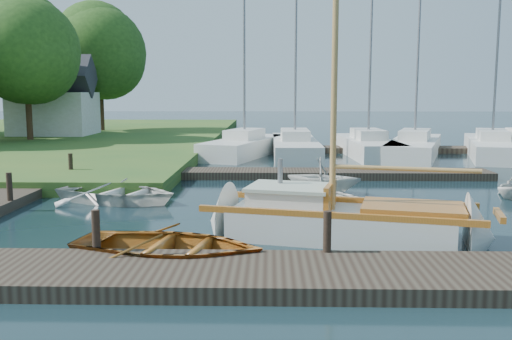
{
  "coord_description": "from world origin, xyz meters",
  "views": [
    {
      "loc": [
        0.39,
        -15.75,
        3.39
      ],
      "look_at": [
        0.0,
        0.0,
        1.2
      ],
      "focal_mm": 40.0,
      "sensor_mm": 36.0,
      "label": 1
    }
  ],
  "objects_px": {
    "tender_c": "(303,193)",
    "marina_boat_1": "(295,146)",
    "mooring_post_4": "(9,187)",
    "tender_b": "(324,174)",
    "sailboat": "(348,224)",
    "tender_a": "(117,190)",
    "house_c": "(54,103)",
    "tree_3": "(26,49)",
    "dinghy": "(168,241)",
    "marina_boat_0": "(245,145)",
    "mooring_post_1": "(96,230)",
    "mooring_post_2": "(327,232)",
    "mooring_post_5": "(71,164)",
    "marina_boat_3": "(415,146)",
    "tree_7": "(100,52)",
    "marina_boat_2": "(368,145)"
  },
  "relations": [
    {
      "from": "marina_boat_0",
      "to": "mooring_post_4",
      "type": "bearing_deg",
      "value": 175.46
    },
    {
      "from": "mooring_post_2",
      "to": "tender_a",
      "type": "xyz_separation_m",
      "value": [
        -5.78,
        6.32,
        -0.3
      ]
    },
    {
      "from": "mooring_post_2",
      "to": "mooring_post_5",
      "type": "distance_m",
      "value": 13.12
    },
    {
      "from": "dinghy",
      "to": "marina_boat_2",
      "type": "relative_size",
      "value": 0.37
    },
    {
      "from": "dinghy",
      "to": "marina_boat_1",
      "type": "distance_m",
      "value": 18.83
    },
    {
      "from": "marina_boat_3",
      "to": "house_c",
      "type": "xyz_separation_m",
      "value": [
        -21.88,
        8.18,
        2.01
      ]
    },
    {
      "from": "marina_boat_1",
      "to": "house_c",
      "type": "xyz_separation_m",
      "value": [
        -15.68,
        8.17,
        2.02
      ]
    },
    {
      "from": "dinghy",
      "to": "marina_boat_0",
      "type": "height_order",
      "value": "marina_boat_0"
    },
    {
      "from": "dinghy",
      "to": "marina_boat_1",
      "type": "relative_size",
      "value": 0.35
    },
    {
      "from": "tender_a",
      "to": "tender_b",
      "type": "relative_size",
      "value": 1.55
    },
    {
      "from": "mooring_post_2",
      "to": "sailboat",
      "type": "height_order",
      "value": "sailboat"
    },
    {
      "from": "tender_c",
      "to": "marina_boat_1",
      "type": "height_order",
      "value": "marina_boat_1"
    },
    {
      "from": "dinghy",
      "to": "tree_3",
      "type": "xyz_separation_m",
      "value": [
        -12.36,
        22.75,
        5.41
      ]
    },
    {
      "from": "mooring_post_1",
      "to": "marina_boat_2",
      "type": "xyz_separation_m",
      "value": [
        8.53,
        19.13,
        -0.13
      ]
    },
    {
      "from": "sailboat",
      "to": "tender_a",
      "type": "xyz_separation_m",
      "value": [
        -6.46,
        4.2,
        0.05
      ]
    },
    {
      "from": "tender_a",
      "to": "tender_c",
      "type": "height_order",
      "value": "tender_a"
    },
    {
      "from": "mooring_post_2",
      "to": "house_c",
      "type": "distance_m",
      "value": 31.19
    },
    {
      "from": "dinghy",
      "to": "tender_c",
      "type": "distance_m",
      "value": 6.44
    },
    {
      "from": "tender_c",
      "to": "marina_boat_3",
      "type": "height_order",
      "value": "marina_boat_3"
    },
    {
      "from": "tender_c",
      "to": "mooring_post_5",
      "type": "bearing_deg",
      "value": 90.9
    },
    {
      "from": "tender_a",
      "to": "sailboat",
      "type": "bearing_deg",
      "value": -105.3
    },
    {
      "from": "sailboat",
      "to": "tender_a",
      "type": "bearing_deg",
      "value": 160.6
    },
    {
      "from": "mooring_post_4",
      "to": "tree_7",
      "type": "bearing_deg",
      "value": 100.86
    },
    {
      "from": "mooring_post_4",
      "to": "tender_b",
      "type": "distance_m",
      "value": 9.65
    },
    {
      "from": "dinghy",
      "to": "tender_a",
      "type": "distance_m",
      "value": 6.57
    },
    {
      "from": "marina_boat_2",
      "to": "marina_boat_3",
      "type": "xyz_separation_m",
      "value": [
        2.34,
        -0.3,
        0.01
      ]
    },
    {
      "from": "tender_b",
      "to": "tender_c",
      "type": "xyz_separation_m",
      "value": [
        -0.79,
        -2.02,
        -0.26
      ]
    },
    {
      "from": "mooring_post_1",
      "to": "tender_c",
      "type": "xyz_separation_m",
      "value": [
        4.38,
        5.98,
        -0.31
      ]
    },
    {
      "from": "tree_7",
      "to": "marina_boat_2",
      "type": "bearing_deg",
      "value": -34.22
    },
    {
      "from": "mooring_post_2",
      "to": "marina_boat_0",
      "type": "xyz_separation_m",
      "value": [
        -2.45,
        19.01,
        -0.14
      ]
    },
    {
      "from": "tender_b",
      "to": "marina_boat_3",
      "type": "distance_m",
      "value": 12.24
    },
    {
      "from": "tender_a",
      "to": "marina_boat_0",
      "type": "height_order",
      "value": "marina_boat_0"
    },
    {
      "from": "mooring_post_1",
      "to": "house_c",
      "type": "height_order",
      "value": "house_c"
    },
    {
      "from": "mooring_post_1",
      "to": "sailboat",
      "type": "relative_size",
      "value": 0.08
    },
    {
      "from": "tender_c",
      "to": "sailboat",
      "type": "bearing_deg",
      "value": -141.74
    },
    {
      "from": "sailboat",
      "to": "mooring_post_5",
      "type": "bearing_deg",
      "value": 152.98
    },
    {
      "from": "tender_c",
      "to": "tender_a",
      "type": "bearing_deg",
      "value": 113.12
    },
    {
      "from": "dinghy",
      "to": "tender_b",
      "type": "xyz_separation_m",
      "value": [
        3.81,
        7.7,
        0.25
      ]
    },
    {
      "from": "marina_boat_0",
      "to": "house_c",
      "type": "relative_size",
      "value": 1.86
    },
    {
      "from": "house_c",
      "to": "dinghy",
      "type": "bearing_deg",
      "value": -65.16
    },
    {
      "from": "mooring_post_4",
      "to": "tender_b",
      "type": "height_order",
      "value": "tender_b"
    },
    {
      "from": "house_c",
      "to": "tree_3",
      "type": "distance_m",
      "value": 5.1
    },
    {
      "from": "sailboat",
      "to": "tender_a",
      "type": "relative_size",
      "value": 2.57
    },
    {
      "from": "marina_boat_1",
      "to": "marina_boat_2",
      "type": "distance_m",
      "value": 3.86
    },
    {
      "from": "mooring_post_2",
      "to": "tree_7",
      "type": "distance_m",
      "value": 34.3
    },
    {
      "from": "tree_3",
      "to": "mooring_post_5",
      "type": "bearing_deg",
      "value": -61.8
    },
    {
      "from": "mooring_post_1",
      "to": "tender_b",
      "type": "relative_size",
      "value": 0.32
    },
    {
      "from": "marina_boat_0",
      "to": "tree_3",
      "type": "height_order",
      "value": "marina_boat_0"
    },
    {
      "from": "mooring_post_5",
      "to": "sailboat",
      "type": "distance_m",
      "value": 12.11
    },
    {
      "from": "mooring_post_1",
      "to": "mooring_post_2",
      "type": "bearing_deg",
      "value": 0.0
    }
  ]
}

